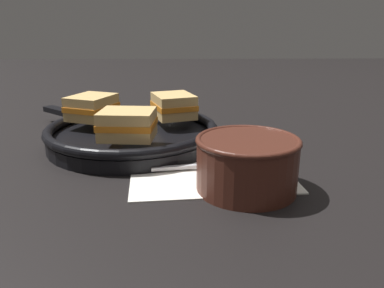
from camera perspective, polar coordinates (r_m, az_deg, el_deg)
ground_plane at (r=0.58m, az=2.66°, el=-4.45°), size 4.00×4.00×0.00m
napkin at (r=0.59m, az=2.47°, el=-3.80°), size 0.26×0.23×0.00m
soup_bowl at (r=0.52m, az=8.39°, el=-2.52°), size 0.14×0.14×0.08m
spoon at (r=0.59m, az=3.54°, el=-3.17°), size 0.15×0.04×0.01m
skillet at (r=0.72m, az=-9.15°, el=1.55°), size 0.39×0.37×0.04m
sandwich_near_left at (r=0.76m, az=-15.00°, el=5.45°), size 0.10×0.11×0.05m
sandwich_near_right at (r=0.62m, az=-9.80°, el=2.99°), size 0.10×0.08×0.05m
sandwich_far_left at (r=0.75m, az=-2.82°, el=5.86°), size 0.10×0.11×0.05m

